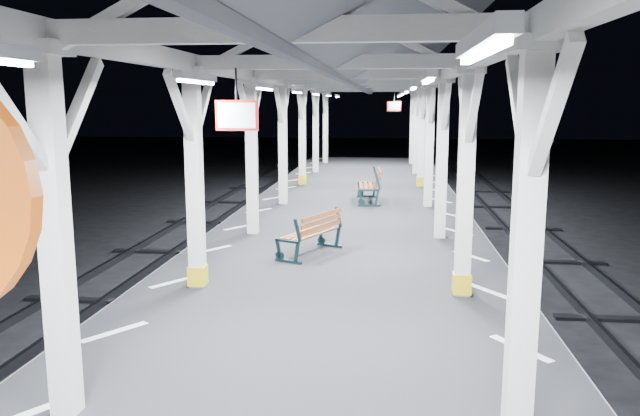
# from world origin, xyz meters

# --- Properties ---
(platform) EXTENTS (6.00, 50.00, 1.00)m
(platform) POSITION_xyz_m (0.00, 0.00, 0.50)
(platform) COLOR black
(platform) RESTS_ON ground
(hazard_stripes_left) EXTENTS (1.00, 48.00, 0.01)m
(hazard_stripes_left) POSITION_xyz_m (-2.45, 0.00, 1.00)
(hazard_stripes_left) COLOR silver
(hazard_stripes_left) RESTS_ON platform
(hazard_stripes_right) EXTENTS (1.00, 48.00, 0.01)m
(hazard_stripes_right) POSITION_xyz_m (2.45, 0.00, 1.00)
(hazard_stripes_right) COLOR silver
(hazard_stripes_right) RESTS_ON platform
(canopy) EXTENTS (5.40, 49.00, 4.65)m
(canopy) POSITION_xyz_m (0.00, -0.02, 4.56)
(canopy) COLOR silver
(canopy) RESTS_ON platform
(bench_mid) EXTENTS (1.13, 1.61, 0.82)m
(bench_mid) POSITION_xyz_m (-0.45, 4.19, 1.44)
(bench_mid) COLOR #12272C
(bench_mid) RESTS_ON platform
(bench_far) EXTENTS (0.75, 1.77, 0.94)m
(bench_far) POSITION_xyz_m (0.46, 10.61, 1.50)
(bench_far) COLOR #12272C
(bench_far) RESTS_ON platform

